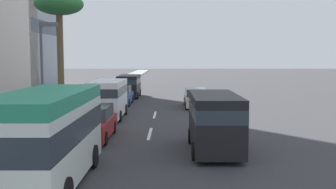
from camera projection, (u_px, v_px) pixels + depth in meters
name	position (u px, v px, depth m)	size (l,w,h in m)	color
ground_plane	(159.00, 99.00, 37.17)	(198.00, 198.00, 0.00)	#38383A
sidewalk_right	(86.00, 98.00, 37.19)	(162.00, 3.46, 0.15)	gray
lane_stripe_mid	(150.00, 134.00, 20.48)	(3.20, 0.16, 0.01)	silver
lane_stripe_far	(155.00, 115.00, 27.17)	(3.20, 0.16, 0.01)	silver
car_lead	(93.00, 123.00, 19.25)	(4.66, 1.86, 1.63)	#A51E1E
car_second	(120.00, 95.00, 33.11)	(4.70, 1.93, 1.65)	#1E478C
van_third	(108.00, 97.00, 25.69)	(5.21, 2.13, 2.51)	white
car_fourth	(196.00, 98.00, 31.27)	(4.65, 1.80, 1.55)	beige
minibus_fifth	(47.00, 134.00, 12.17)	(6.57, 2.40, 2.99)	silver
van_sixth	(129.00, 85.00, 38.92)	(5.18, 2.09, 2.24)	black
van_seventh	(214.00, 119.00, 16.55)	(4.99, 2.09, 2.48)	black
pedestrian_near_lamp	(69.00, 97.00, 28.21)	(0.38, 0.38, 1.76)	#4C8C66
pedestrian_mid_block	(7.00, 110.00, 21.51)	(0.37, 0.30, 1.74)	beige
pedestrian_by_tree	(21.00, 108.00, 22.89)	(0.32, 0.38, 1.65)	#333338
palm_tree	(59.00, 8.00, 31.15)	(3.93, 3.93, 9.08)	brown
street_lamp	(44.00, 62.00, 20.37)	(0.24, 0.97, 5.78)	#4C4C51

